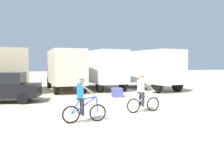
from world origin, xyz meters
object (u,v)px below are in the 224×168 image
(cyclist_orange_shirt, at_px, (83,101))
(cyclist_cowboy_hat, at_px, (143,94))
(box_truck_tan_camper, at_px, (10,69))
(box_truck_avon_van, at_px, (102,68))
(sedan_parked, at_px, (3,87))
(box_truck_cream_rv, at_px, (65,68))
(box_truck_white_box, at_px, (151,68))
(supply_crate, at_px, (117,92))

(cyclist_orange_shirt, distance_m, cyclist_cowboy_hat, 3.17)
(box_truck_tan_camper, distance_m, box_truck_avon_van, 7.45)
(box_truck_tan_camper, xyz_separation_m, cyclist_cowboy_hat, (6.94, -10.10, -1.03))
(cyclist_orange_shirt, bearing_deg, sedan_parked, 122.15)
(box_truck_avon_van, relative_size, cyclist_cowboy_hat, 3.84)
(box_truck_cream_rv, xyz_separation_m, box_truck_white_box, (7.25, -1.24, 0.00))
(cyclist_orange_shirt, bearing_deg, box_truck_cream_rv, 88.68)
(cyclist_cowboy_hat, distance_m, supply_crate, 5.25)
(cyclist_cowboy_hat, bearing_deg, box_truck_white_box, 62.25)
(box_truck_tan_camper, relative_size, cyclist_cowboy_hat, 3.83)
(box_truck_white_box, bearing_deg, box_truck_avon_van, 159.75)
(sedan_parked, height_order, supply_crate, sedan_parked)
(sedan_parked, height_order, cyclist_orange_shirt, cyclist_orange_shirt)
(box_truck_avon_van, xyz_separation_m, cyclist_cowboy_hat, (-0.51, -10.11, -1.03))
(box_truck_tan_camper, bearing_deg, supply_crate, -33.66)
(box_truck_tan_camper, height_order, supply_crate, box_truck_tan_camper)
(box_truck_white_box, xyz_separation_m, sedan_parked, (-11.24, -3.80, -0.99))
(box_truck_avon_van, relative_size, sedan_parked, 1.58)
(cyclist_cowboy_hat, bearing_deg, cyclist_orange_shirt, -159.56)
(box_truck_avon_van, bearing_deg, box_truck_tan_camper, -179.88)
(box_truck_white_box, height_order, cyclist_cowboy_hat, box_truck_white_box)
(box_truck_cream_rv, bearing_deg, cyclist_cowboy_hat, -74.62)
(box_truck_cream_rv, bearing_deg, sedan_parked, -128.34)
(box_truck_cream_rv, bearing_deg, cyclist_orange_shirt, -91.32)
(box_truck_avon_van, height_order, cyclist_cowboy_hat, box_truck_avon_van)
(box_truck_tan_camper, xyz_separation_m, cyclist_orange_shirt, (3.97, -11.20, -1.03))
(sedan_parked, bearing_deg, box_truck_avon_van, 36.26)
(box_truck_avon_van, distance_m, box_truck_white_box, 4.30)
(box_truck_cream_rv, relative_size, box_truck_white_box, 0.98)
(box_truck_avon_van, bearing_deg, cyclist_cowboy_hat, -92.87)
(supply_crate, bearing_deg, sedan_parked, -176.96)
(supply_crate, bearing_deg, box_truck_cream_rv, 123.78)
(box_truck_white_box, xyz_separation_m, cyclist_orange_shirt, (-7.50, -9.73, -1.03))
(box_truck_tan_camper, bearing_deg, box_truck_cream_rv, -3.13)
(box_truck_white_box, xyz_separation_m, supply_crate, (-4.14, -3.42, -1.58))
(cyclist_orange_shirt, relative_size, supply_crate, 2.06)
(cyclist_orange_shirt, bearing_deg, box_truck_white_box, 52.36)
(box_truck_white_box, xyz_separation_m, cyclist_cowboy_hat, (-4.54, -8.63, -1.03))
(box_truck_tan_camper, bearing_deg, cyclist_orange_shirt, -70.46)
(sedan_parked, distance_m, cyclist_orange_shirt, 7.01)
(box_truck_white_box, distance_m, sedan_parked, 11.90)
(sedan_parked, xyz_separation_m, cyclist_cowboy_hat, (6.70, -4.83, -0.04))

